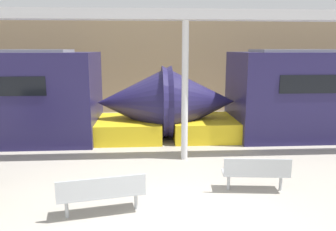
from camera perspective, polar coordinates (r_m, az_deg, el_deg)
The scene contains 6 objects.
ground_plane at distance 6.34m, azimuth 1.31°, elevation -19.07°, with size 60.00×60.00×0.00m, color #A8A093.
station_wall at distance 16.79m, azimuth -2.10°, elevation 9.10°, with size 56.00×0.20×5.00m, color #9E8460.
bench_near at distance 7.82m, azimuth 15.08°, elevation -9.39°, with size 1.54×0.59×0.83m.
bench_far at distance 6.67m, azimuth -11.46°, elevation -12.92°, with size 1.75×0.75×0.83m.
support_column_near at distance 9.41m, azimuth 2.96°, elevation 4.04°, with size 0.19×0.19×3.99m, color silver.
canopy_beam at distance 9.37m, azimuth 3.10°, elevation 17.11°, with size 28.00×0.60×0.28m, color #B7B7BC.
Camera 1 is at (-0.49, -5.43, 3.24)m, focal length 35.00 mm.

